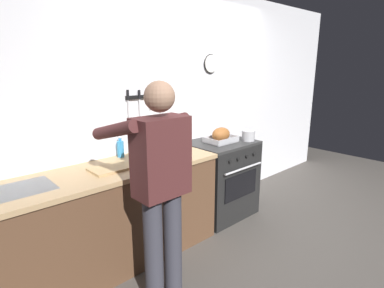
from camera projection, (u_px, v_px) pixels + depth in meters
name	position (u px, v px, depth m)	size (l,w,h in m)	color
ground_plane	(280.00, 256.00, 2.92)	(8.00, 8.00, 0.00)	#4C4742
wall_back	(186.00, 106.00, 3.56)	(6.00, 0.13, 2.60)	silver
counter_block	(111.00, 216.00, 2.72)	(2.03, 0.65, 0.90)	brown
stove	(220.00, 178.00, 3.66)	(0.76, 0.67, 0.90)	black
person_cook	(160.00, 182.00, 2.19)	(0.51, 0.63, 1.66)	#383842
roasting_pan	(221.00, 136.00, 3.51)	(0.35, 0.26, 0.17)	#B7B7BC
saucepan	(248.00, 136.00, 3.59)	(0.15, 0.15, 0.12)	#B7B7BC
cutting_board	(112.00, 168.00, 2.61)	(0.36, 0.24, 0.02)	tan
bottle_dish_soap	(121.00, 148.00, 2.94)	(0.07, 0.07, 0.20)	#338CCC
bottle_hot_sauce	(151.00, 144.00, 3.12)	(0.05, 0.05, 0.20)	red
bottle_vinegar	(148.00, 145.00, 3.05)	(0.06, 0.06, 0.22)	#997F4C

